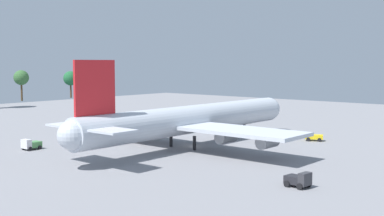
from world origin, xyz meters
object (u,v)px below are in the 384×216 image
(cargo_loader, at_px, (31,144))
(maintenance_van, at_px, (299,180))
(pushback_tractor, at_px, (313,137))
(safety_cone_nose, at_px, (261,129))
(cargo_airplane, at_px, (191,120))

(cargo_loader, relative_size, maintenance_van, 1.04)
(maintenance_van, bearing_deg, pushback_tractor, 24.04)
(pushback_tractor, relative_size, safety_cone_nose, 5.78)
(maintenance_van, relative_size, pushback_tractor, 0.84)
(cargo_airplane, bearing_deg, pushback_tractor, -33.93)
(pushback_tractor, bearing_deg, cargo_airplane, 146.07)
(maintenance_van, distance_m, pushback_tractor, 45.40)
(cargo_loader, distance_m, maintenance_van, 59.01)
(cargo_airplane, relative_size, pushback_tractor, 15.21)
(cargo_loader, height_order, maintenance_van, maintenance_van)
(cargo_airplane, distance_m, pushback_tractor, 30.27)
(maintenance_van, xyz_separation_m, pushback_tractor, (41.46, 18.50, -0.14))
(cargo_airplane, bearing_deg, maintenance_van, -115.38)
(maintenance_van, height_order, safety_cone_nose, maintenance_van)
(cargo_airplane, relative_size, cargo_loader, 17.39)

